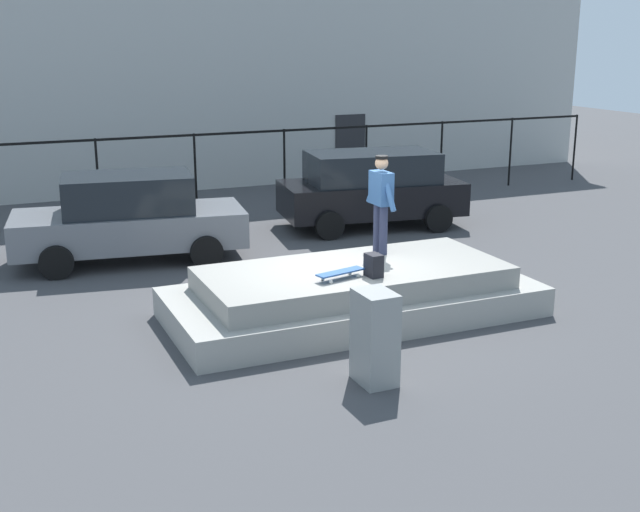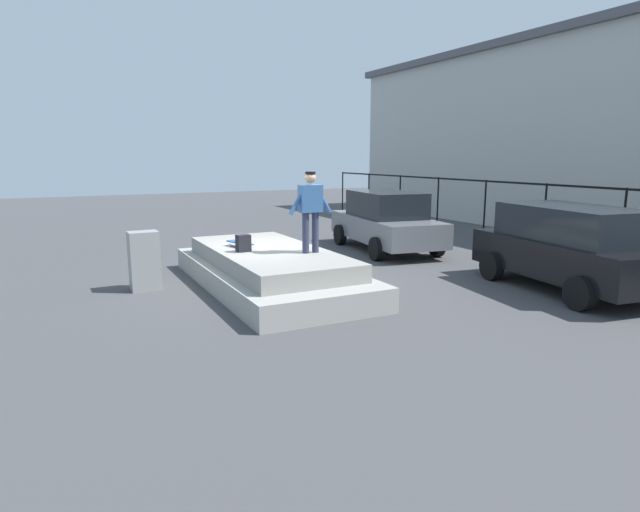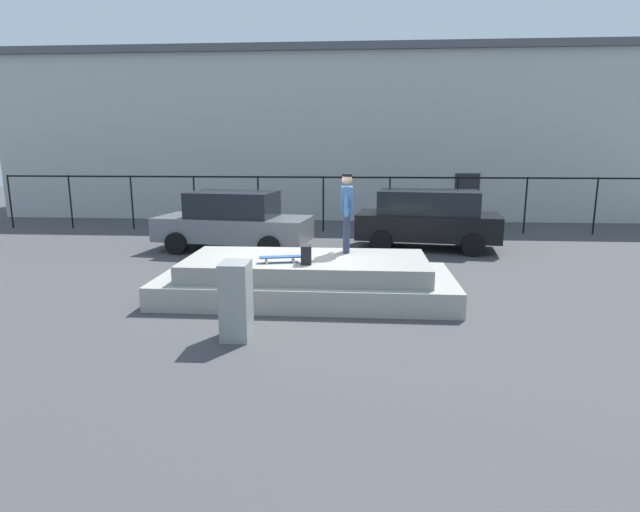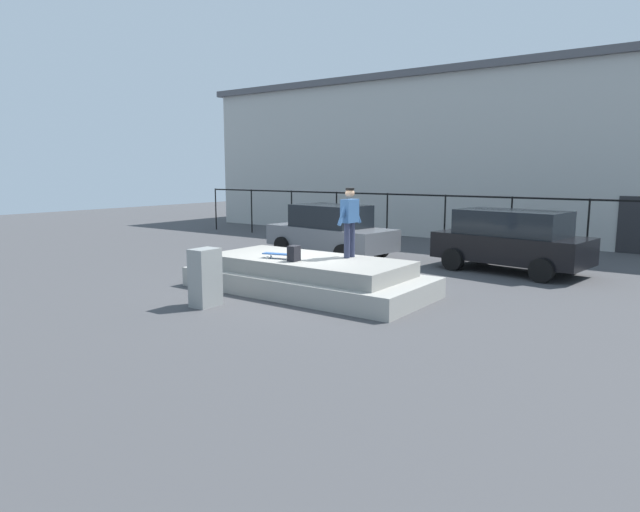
% 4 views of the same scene
% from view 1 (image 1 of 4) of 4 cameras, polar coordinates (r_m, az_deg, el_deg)
% --- Properties ---
extents(ground_plane, '(60.00, 60.00, 0.00)m').
position_cam_1_polar(ground_plane, '(13.23, 1.10, -4.15)').
color(ground_plane, '#424244').
extents(concrete_ledge, '(5.92, 2.65, 0.82)m').
position_cam_1_polar(concrete_ledge, '(13.09, 2.36, -2.67)').
color(concrete_ledge, '#9E9B93').
rests_on(concrete_ledge, ground_plane).
extents(skateboarder, '(0.24, 0.97, 1.66)m').
position_cam_1_polar(skateboarder, '(13.61, 4.30, 4.15)').
color(skateboarder, '#2D334C').
rests_on(skateboarder, concrete_ledge).
extents(skateboard, '(0.83, 0.38, 0.12)m').
position_cam_1_polar(skateboard, '(12.31, 1.45, -1.16)').
color(skateboard, '#264C8C').
rests_on(skateboard, concrete_ledge).
extents(backpack, '(0.22, 0.30, 0.36)m').
position_cam_1_polar(backpack, '(12.43, 3.79, -0.66)').
color(backpack, black).
rests_on(backpack, concrete_ledge).
extents(car_grey_sedan_near, '(4.71, 2.53, 1.75)m').
position_cam_1_polar(car_grey_sedan_near, '(16.56, -13.25, 2.64)').
color(car_grey_sedan_near, slate).
rests_on(car_grey_sedan_near, ground_plane).
extents(car_black_hatchback_mid, '(4.40, 2.54, 1.77)m').
position_cam_1_polar(car_black_hatchback_mid, '(19.07, 3.64, 4.82)').
color(car_black_hatchback_mid, black).
rests_on(car_black_hatchback_mid, ground_plane).
extents(utility_box, '(0.45, 0.61, 1.24)m').
position_cam_1_polar(utility_box, '(10.57, 3.88, -5.74)').
color(utility_box, gray).
rests_on(utility_box, ground_plane).
extents(fence_row, '(24.06, 0.06, 2.01)m').
position_cam_1_polar(fence_row, '(20.69, -8.78, 6.85)').
color(fence_row, black).
rests_on(fence_row, ground_plane).
extents(warehouse_building, '(29.21, 8.65, 7.13)m').
position_cam_1_polar(warehouse_building, '(27.39, -12.93, 13.25)').
color(warehouse_building, '#B2B2AD').
rests_on(warehouse_building, ground_plane).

